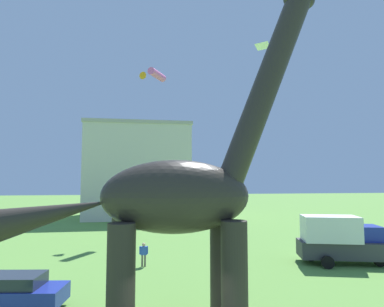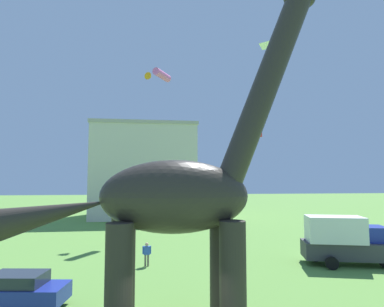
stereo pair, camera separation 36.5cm
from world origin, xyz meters
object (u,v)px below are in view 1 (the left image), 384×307
at_px(dinosaur_sculpture, 175,197).
at_px(kite_mid_left, 154,75).
at_px(person_photographer, 144,252).
at_px(parked_sedan_left, 15,292).
at_px(parked_box_truck, 340,239).
at_px(kite_far_left, 251,130).
at_px(kite_near_high, 263,46).

relative_size(dinosaur_sculpture, kite_mid_left, 4.57).
bearing_deg(person_photographer, dinosaur_sculpture, 25.64).
height_order(parked_sedan_left, parked_box_truck, parked_box_truck).
bearing_deg(parked_sedan_left, kite_far_left, 36.73).
relative_size(parked_sedan_left, person_photographer, 2.89).
distance_m(parked_sedan_left, kite_far_left, 17.38).
relative_size(parked_box_truck, person_photographer, 3.91).
bearing_deg(dinosaur_sculpture, parked_sedan_left, -173.19).
bearing_deg(parked_box_truck, person_photographer, -170.38).
height_order(dinosaur_sculpture, kite_far_left, dinosaur_sculpture).
height_order(parked_sedan_left, kite_far_left, kite_far_left).
bearing_deg(kite_near_high, parked_sedan_left, -143.17).
distance_m(parked_sedan_left, kite_near_high, 26.64).
distance_m(dinosaur_sculpture, person_photographer, 10.44).
relative_size(dinosaur_sculpture, kite_far_left, 12.00).
bearing_deg(parked_box_truck, kite_far_left, 174.68).
bearing_deg(kite_mid_left, kite_near_high, -39.88).
xyz_separation_m(dinosaur_sculpture, kite_mid_left, (0.16, 23.26, 12.29)).
height_order(parked_sedan_left, kite_near_high, kite_near_high).
height_order(dinosaur_sculpture, parked_sedan_left, dinosaur_sculpture).
relative_size(parked_sedan_left, kite_far_left, 3.83).
bearing_deg(kite_far_left, dinosaur_sculpture, -123.18).
height_order(person_photographer, kite_mid_left, kite_mid_left).
relative_size(person_photographer, kite_near_high, 0.98).
height_order(parked_box_truck, kite_mid_left, kite_mid_left).
height_order(parked_box_truck, kite_near_high, kite_near_high).
bearing_deg(parked_sedan_left, parked_box_truck, 23.61).
bearing_deg(dinosaur_sculpture, parked_box_truck, 65.56).
height_order(person_photographer, kite_far_left, kite_far_left).
height_order(kite_mid_left, kite_far_left, kite_mid_left).
bearing_deg(kite_far_left, person_photographer, -174.75).
height_order(dinosaur_sculpture, kite_mid_left, kite_mid_left).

